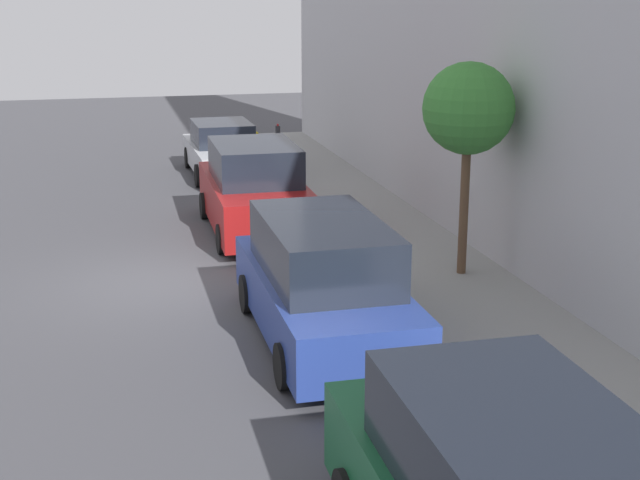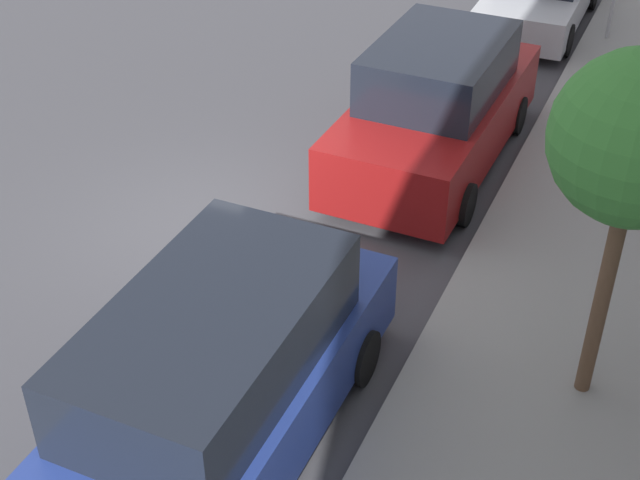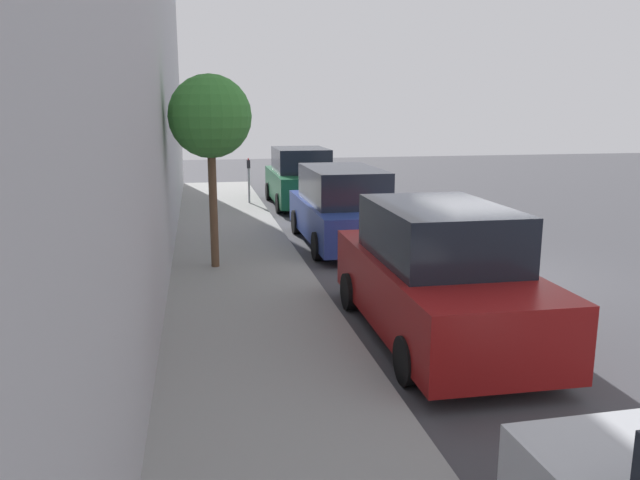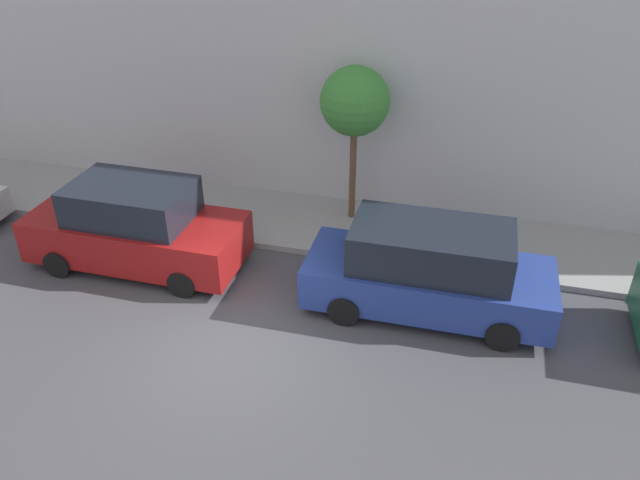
# 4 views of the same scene
# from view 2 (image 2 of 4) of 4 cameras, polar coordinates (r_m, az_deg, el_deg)

# --- Properties ---
(ground_plane) EXTENTS (60.00, 60.00, 0.00)m
(ground_plane) POSITION_cam_2_polar(r_m,az_deg,el_deg) (12.50, -7.20, 0.86)
(ground_plane) COLOR #424247
(sidewalk) EXTENTS (2.74, 32.00, 0.15)m
(sidewalk) POSITION_cam_2_polar(r_m,az_deg,el_deg) (11.13, 15.04, -4.59)
(sidewalk) COLOR gray
(sidewalk) RESTS_ON ground_plane
(parked_minivan_second) EXTENTS (2.02, 4.90, 1.90)m
(parked_minivan_second) POSITION_cam_2_polar(r_m,az_deg,el_deg) (8.71, -6.63, -9.01)
(parked_minivan_second) COLOR navy
(parked_minivan_second) RESTS_ON ground_plane
(parked_suv_third) EXTENTS (2.08, 4.83, 1.98)m
(parked_suv_third) POSITION_cam_2_polar(r_m,az_deg,el_deg) (13.64, 7.45, 8.45)
(parked_suv_third) COLOR maroon
(parked_suv_third) RESTS_ON ground_plane
(street_tree) EXTENTS (1.63, 1.63, 3.83)m
(street_tree) POSITION_cam_2_polar(r_m,az_deg,el_deg) (8.42, 19.71, 5.97)
(street_tree) COLOR brown
(street_tree) RESTS_ON sidewalk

